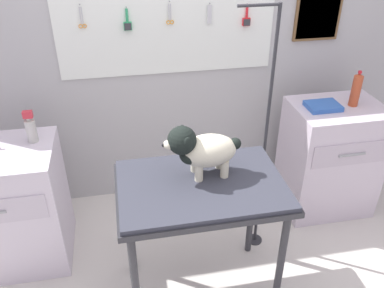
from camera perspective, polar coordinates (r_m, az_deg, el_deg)
rear_wall_panel at (r=3.14m, az=-2.08°, el=11.53°), size 4.00×0.11×2.30m
grooming_table at (r=2.31m, az=1.31°, el=-7.32°), size 0.96×0.64×0.87m
grooming_arm at (r=2.68m, az=10.04°, el=-0.71°), size 0.29×0.11×1.75m
dog at (r=2.22m, az=1.34°, el=-0.72°), size 0.45×0.22×0.32m
counter_left at (r=3.03m, az=-25.21°, el=-8.18°), size 0.80×0.58×0.88m
cabinet_right at (r=3.40m, az=18.84°, el=-1.86°), size 0.68×0.54×0.91m
detangler_spray at (r=2.76m, az=-21.84°, el=2.02°), size 0.07×0.07×0.22m
soda_bottle at (r=3.19m, az=22.20°, el=7.13°), size 0.07×0.07×0.27m
supply_tray at (r=3.11m, az=18.05°, el=5.14°), size 0.24×0.18×0.04m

